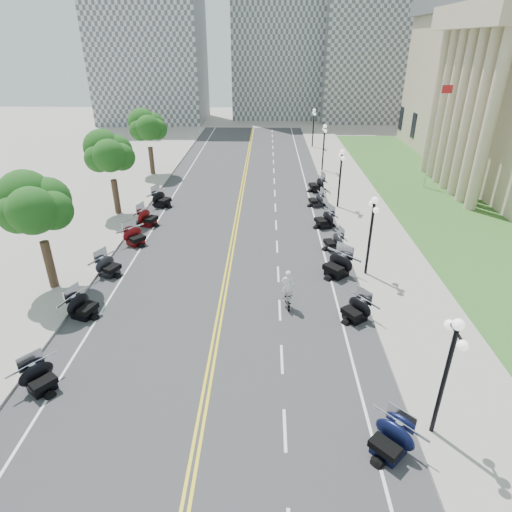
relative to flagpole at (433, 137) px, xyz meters
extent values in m
plane|color=gray|center=(-18.00, -22.00, -5.00)|extent=(160.00, 160.00, 0.00)
cube|color=#333335|center=(-18.00, -12.00, -5.00)|extent=(16.00, 90.00, 0.01)
cube|color=yellow|center=(-18.12, -12.00, -4.99)|extent=(0.12, 90.00, 0.00)
cube|color=yellow|center=(-17.88, -12.00, -4.99)|extent=(0.12, 90.00, 0.00)
cube|color=white|center=(-11.60, -12.00, -4.99)|extent=(0.12, 90.00, 0.00)
cube|color=white|center=(-24.40, -12.00, -4.99)|extent=(0.12, 90.00, 0.00)
cube|color=white|center=(-14.80, -30.00, -4.99)|extent=(0.12, 2.00, 0.00)
cube|color=white|center=(-14.80, -26.00, -4.99)|extent=(0.12, 2.00, 0.00)
cube|color=white|center=(-14.80, -22.00, -4.99)|extent=(0.12, 2.00, 0.00)
cube|color=white|center=(-14.80, -18.00, -4.99)|extent=(0.12, 2.00, 0.00)
cube|color=white|center=(-14.80, -14.00, -4.99)|extent=(0.12, 2.00, 0.00)
cube|color=white|center=(-14.80, -10.00, -4.99)|extent=(0.12, 2.00, 0.00)
cube|color=white|center=(-14.80, -6.00, -4.99)|extent=(0.12, 2.00, 0.00)
cube|color=white|center=(-14.80, -2.00, -4.99)|extent=(0.12, 2.00, 0.00)
cube|color=white|center=(-14.80, 2.00, -4.99)|extent=(0.12, 2.00, 0.00)
cube|color=white|center=(-14.80, 6.00, -4.99)|extent=(0.12, 2.00, 0.00)
cube|color=white|center=(-14.80, 10.00, -4.99)|extent=(0.12, 2.00, 0.00)
cube|color=white|center=(-14.80, 14.00, -4.99)|extent=(0.12, 2.00, 0.00)
cube|color=white|center=(-14.80, 18.00, -4.99)|extent=(0.12, 2.00, 0.00)
cube|color=white|center=(-14.80, 22.00, -4.99)|extent=(0.12, 2.00, 0.00)
cube|color=white|center=(-14.80, 26.00, -4.99)|extent=(0.12, 2.00, 0.00)
cube|color=white|center=(-14.80, 30.00, -4.99)|extent=(0.12, 2.00, 0.00)
cube|color=#9E9991|center=(-7.50, -12.00, -4.92)|extent=(5.00, 90.00, 0.15)
cube|color=#9E9991|center=(-28.50, -12.00, -4.92)|extent=(5.00, 90.00, 0.15)
cube|color=#356023|center=(-0.50, -4.00, -4.95)|extent=(9.00, 60.00, 0.10)
cube|color=gray|center=(-36.00, 40.00, 8.00)|extent=(18.00, 14.00, 26.00)
cube|color=gray|center=(-14.00, 46.00, 10.00)|extent=(16.00, 12.00, 30.00)
cube|color=gray|center=(4.00, 43.00, 6.00)|extent=(20.00, 14.00, 22.00)
imported|color=#A51414|center=(-14.40, -21.65, -4.52)|extent=(0.67, 1.64, 0.96)
imported|color=white|center=(-14.40, -21.65, -3.10)|extent=(0.69, 0.45, 1.89)
camera|label=1|loc=(-15.58, -41.38, 7.98)|focal=30.00mm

